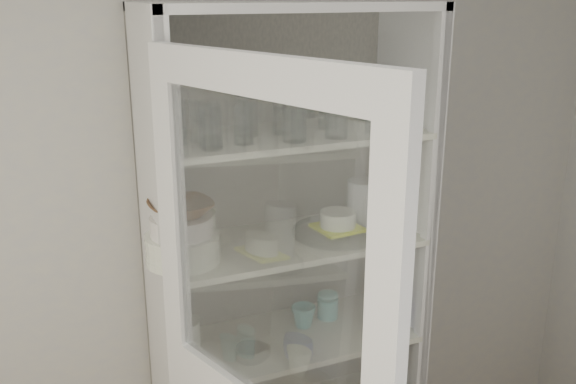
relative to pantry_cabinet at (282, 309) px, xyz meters
name	(u,v)px	position (x,y,z in m)	size (l,w,h in m)	color
wall_back	(217,217)	(-0.20, 0.16, 0.36)	(3.60, 0.02, 2.60)	#B2B2B2
pantry_cabinet	(282,309)	(0.00, 0.00, 0.00)	(1.00, 0.45, 2.10)	silver
tumbler_0	(210,124)	(-0.31, -0.17, 0.79)	(0.07, 0.07, 0.14)	silver
tumbler_1	(212,129)	(-0.32, -0.21, 0.79)	(0.07, 0.07, 0.13)	silver
tumbler_2	(244,125)	(-0.21, -0.18, 0.78)	(0.06, 0.06, 0.12)	silver
tumbler_3	(295,118)	(-0.04, -0.21, 0.80)	(0.08, 0.08, 0.16)	silver
tumbler_4	(337,115)	(0.11, -0.21, 0.80)	(0.08, 0.08, 0.15)	silver
tumbler_5	(375,114)	(0.26, -0.21, 0.79)	(0.07, 0.07, 0.14)	silver
tumbler_6	(383,110)	(0.31, -0.17, 0.79)	(0.07, 0.07, 0.14)	silver
tumbler_7	(174,122)	(-0.41, -0.10, 0.79)	(0.07, 0.07, 0.15)	silver
tumbler_8	(199,120)	(-0.32, -0.07, 0.79)	(0.07, 0.07, 0.14)	silver
tumbler_9	(247,115)	(-0.15, -0.07, 0.79)	(0.07, 0.07, 0.14)	silver
tumbler_10	(284,112)	(-0.02, -0.08, 0.80)	(0.08, 0.08, 0.15)	silver
tumbler_11	(328,110)	(0.16, -0.06, 0.79)	(0.07, 0.07, 0.13)	silver
goblet_0	(165,115)	(-0.41, 0.03, 0.80)	(0.07, 0.07, 0.15)	silver
goblet_1	(246,103)	(-0.12, 0.04, 0.82)	(0.08, 0.08, 0.19)	silver
goblet_2	(328,101)	(0.20, 0.03, 0.80)	(0.07, 0.07, 0.16)	silver
goblet_3	(364,98)	(0.36, 0.03, 0.80)	(0.07, 0.07, 0.16)	silver
plate_stack_front	(183,248)	(-0.41, -0.12, 0.37)	(0.25, 0.25, 0.10)	white
plate_stack_back	(190,228)	(-0.34, 0.04, 0.38)	(0.19, 0.19, 0.11)	white
cream_bowl	(182,225)	(-0.41, -0.12, 0.45)	(0.21, 0.21, 0.06)	white
terracotta_bowl	(181,209)	(-0.41, -0.12, 0.51)	(0.21, 0.21, 0.05)	brown
glass_platter	(338,231)	(0.19, -0.10, 0.33)	(0.34, 0.34, 0.02)	silver
yellow_trivet	(338,228)	(0.19, -0.10, 0.35)	(0.16, 0.16, 0.01)	#F8FA2B
white_ramekin	(338,219)	(0.19, -0.10, 0.38)	(0.13, 0.13, 0.06)	white
grey_bowl_stack	(363,203)	(0.32, -0.05, 0.41)	(0.12, 0.12, 0.18)	#B6B9BA
mug_blue	(385,308)	(0.41, -0.11, -0.03)	(0.12, 0.12, 0.10)	#111FA1
mug_teal	(304,316)	(0.08, -0.03, -0.04)	(0.09, 0.09, 0.09)	teal
mug_white	(381,321)	(0.34, -0.19, -0.03)	(0.10, 0.10, 0.09)	white
teal_jar	(328,306)	(0.20, 0.00, -0.03)	(0.08, 0.08, 0.10)	teal
measuring_cups	(251,352)	(-0.19, -0.16, -0.06)	(0.11, 0.11, 0.04)	#B2B2B2
white_canister	(184,339)	(-0.41, -0.06, -0.01)	(0.12, 0.12, 0.14)	white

